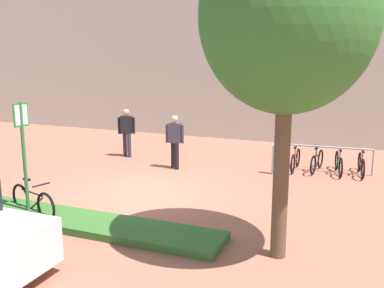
{
  "coord_description": "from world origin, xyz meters",
  "views": [
    {
      "loc": [
        5.33,
        -9.75,
        3.64
      ],
      "look_at": [
        0.83,
        1.37,
        1.15
      ],
      "focal_mm": 41.01,
      "sensor_mm": 36.0,
      "label": 1
    }
  ],
  "objects_px": {
    "tree_sidewalk": "(288,17)",
    "bike_rack_cluster": "(328,161)",
    "bike_at_sign": "(33,201)",
    "bollard_steel": "(274,160)",
    "parking_sign_post": "(23,143)",
    "person_suited_navy": "(175,138)",
    "person_suited_dark": "(127,130)"
  },
  "relations": [
    {
      "from": "tree_sidewalk",
      "to": "person_suited_navy",
      "type": "bearing_deg",
      "value": 130.82
    },
    {
      "from": "parking_sign_post",
      "to": "bike_rack_cluster",
      "type": "distance_m",
      "value": 8.88
    },
    {
      "from": "tree_sidewalk",
      "to": "person_suited_dark",
      "type": "distance_m",
      "value": 9.34
    },
    {
      "from": "tree_sidewalk",
      "to": "bike_rack_cluster",
      "type": "distance_m",
      "value": 7.41
    },
    {
      "from": "bike_at_sign",
      "to": "bike_rack_cluster",
      "type": "xyz_separation_m",
      "value": [
        5.86,
        6.39,
        -0.0
      ]
    },
    {
      "from": "parking_sign_post",
      "to": "person_suited_navy",
      "type": "xyz_separation_m",
      "value": [
        1.34,
        5.12,
        -0.71
      ]
    },
    {
      "from": "parking_sign_post",
      "to": "person_suited_navy",
      "type": "relative_size",
      "value": 1.52
    },
    {
      "from": "bollard_steel",
      "to": "person_suited_dark",
      "type": "distance_m",
      "value": 5.38
    },
    {
      "from": "tree_sidewalk",
      "to": "person_suited_dark",
      "type": "relative_size",
      "value": 3.41
    },
    {
      "from": "tree_sidewalk",
      "to": "bollard_steel",
      "type": "xyz_separation_m",
      "value": [
        -1.2,
        5.5,
        -3.77
      ]
    },
    {
      "from": "bollard_steel",
      "to": "person_suited_navy",
      "type": "height_order",
      "value": "person_suited_navy"
    },
    {
      "from": "tree_sidewalk",
      "to": "bollard_steel",
      "type": "relative_size",
      "value": 6.52
    },
    {
      "from": "bike_at_sign",
      "to": "bollard_steel",
      "type": "height_order",
      "value": "bollard_steel"
    },
    {
      "from": "bike_at_sign",
      "to": "bike_rack_cluster",
      "type": "height_order",
      "value": "bike_at_sign"
    },
    {
      "from": "parking_sign_post",
      "to": "bike_at_sign",
      "type": "distance_m",
      "value": 1.35
    },
    {
      "from": "person_suited_navy",
      "to": "person_suited_dark",
      "type": "xyz_separation_m",
      "value": [
        -2.25,
        0.85,
        0.0
      ]
    },
    {
      "from": "tree_sidewalk",
      "to": "person_suited_navy",
      "type": "height_order",
      "value": "tree_sidewalk"
    },
    {
      "from": "tree_sidewalk",
      "to": "parking_sign_post",
      "type": "distance_m",
      "value": 6.17
    },
    {
      "from": "parking_sign_post",
      "to": "person_suited_navy",
      "type": "bearing_deg",
      "value": 75.35
    },
    {
      "from": "bike_rack_cluster",
      "to": "person_suited_navy",
      "type": "bearing_deg",
      "value": -163.71
    },
    {
      "from": "parking_sign_post",
      "to": "person_suited_dark",
      "type": "bearing_deg",
      "value": 98.71
    },
    {
      "from": "bike_at_sign",
      "to": "bollard_steel",
      "type": "distance_m",
      "value": 7.07
    },
    {
      "from": "person_suited_dark",
      "to": "person_suited_navy",
      "type": "bearing_deg",
      "value": -20.64
    },
    {
      "from": "parking_sign_post",
      "to": "bike_rack_cluster",
      "type": "bearing_deg",
      "value": 47.46
    },
    {
      "from": "bollard_steel",
      "to": "person_suited_navy",
      "type": "xyz_separation_m",
      "value": [
        -3.09,
        -0.52,
        0.53
      ]
    },
    {
      "from": "bike_rack_cluster",
      "to": "person_suited_dark",
      "type": "xyz_separation_m",
      "value": [
        -6.85,
        -0.49,
        0.64
      ]
    },
    {
      "from": "bike_at_sign",
      "to": "bollard_steel",
      "type": "xyz_separation_m",
      "value": [
        4.36,
        5.57,
        0.1
      ]
    },
    {
      "from": "bollard_steel",
      "to": "bike_rack_cluster",
      "type": "bearing_deg",
      "value": 28.58
    },
    {
      "from": "bike_at_sign",
      "to": "bike_rack_cluster",
      "type": "relative_size",
      "value": 0.61
    },
    {
      "from": "bike_at_sign",
      "to": "person_suited_navy",
      "type": "relative_size",
      "value": 0.95
    },
    {
      "from": "tree_sidewalk",
      "to": "parking_sign_post",
      "type": "relative_size",
      "value": 2.25
    },
    {
      "from": "parking_sign_post",
      "to": "bollard_steel",
      "type": "xyz_separation_m",
      "value": [
        4.43,
        5.65,
        -1.25
      ]
    }
  ]
}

